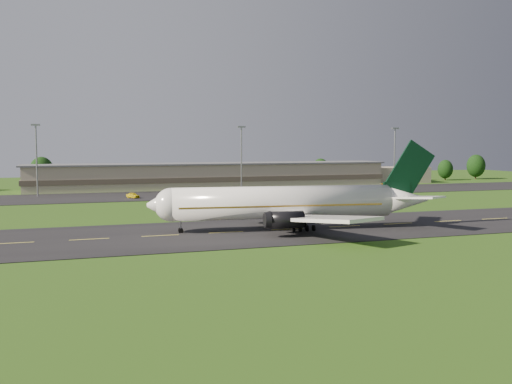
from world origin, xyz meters
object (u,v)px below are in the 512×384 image
object	(u,v)px
airliner	(288,203)
light_mast_east	(395,150)
light_mast_west	(36,151)
service_vehicle_d	(389,186)
light_mast_centre	(241,150)
service_vehicle_a	(133,195)
terminal	(232,176)
service_vehicle_c	(283,190)
service_vehicle_b	(210,191)

from	to	relation	value
airliner	light_mast_east	size ratio (longest dim) A/B	2.52
light_mast_west	service_vehicle_d	distance (m)	110.90
light_mast_west	service_vehicle_d	size ratio (longest dim) A/B	3.98
light_mast_centre	service_vehicle_a	distance (m)	39.56
terminal	light_mast_east	size ratio (longest dim) A/B	7.13
light_mast_east	service_vehicle_c	world-z (taller)	light_mast_east
terminal	light_mast_west	distance (m)	64.10
light_mast_centre	light_mast_east	distance (m)	55.00
light_mast_west	light_mast_east	world-z (taller)	same
terminal	light_mast_centre	size ratio (longest dim) A/B	7.13
light_mast_east	service_vehicle_a	bearing A→B (deg)	-171.30
terminal	service_vehicle_a	world-z (taller)	terminal
service_vehicle_b	service_vehicle_c	distance (m)	22.11
service_vehicle_b	light_mast_east	bearing A→B (deg)	-70.87
terminal	light_mast_centre	world-z (taller)	light_mast_centre
airliner	light_mast_west	xyz separation A→B (m)	(-43.94, 80.10, 8.08)
airliner	service_vehicle_a	xyz separation A→B (m)	(-19.06, 66.31, -3.82)
light_mast_west	service_vehicle_a	size ratio (longest dim) A/B	4.65
light_mast_west	light_mast_east	size ratio (longest dim) A/B	1.00
light_mast_west	service_vehicle_a	xyz separation A→B (m)	(24.89, -13.80, -11.89)
service_vehicle_c	terminal	bearing A→B (deg)	123.10
airliner	light_mast_centre	size ratio (longest dim) A/B	2.52
light_mast_east	service_vehicle_d	bearing A→B (deg)	-135.58
light_mast_east	service_vehicle_c	size ratio (longest dim) A/B	3.78
light_mast_west	light_mast_centre	world-z (taller)	same
light_mast_west	service_vehicle_d	xyz separation A→B (m)	(110.16, -4.74, -11.90)
light_mast_west	service_vehicle_c	world-z (taller)	light_mast_west
service_vehicle_c	service_vehicle_b	bearing A→B (deg)	-176.02
terminal	light_mast_west	bearing A→B (deg)	-165.24
airliner	terminal	world-z (taller)	airliner
airliner	service_vehicle_a	world-z (taller)	airliner
service_vehicle_c	light_mast_west	bearing A→B (deg)	-172.93
service_vehicle_c	light_mast_centre	bearing A→B (deg)	147.20
service_vehicle_b	service_vehicle_d	world-z (taller)	service_vehicle_d
airliner	service_vehicle_a	bearing A→B (deg)	112.97
airliner	light_mast_centre	world-z (taller)	light_mast_centre
service_vehicle_a	service_vehicle_b	size ratio (longest dim) A/B	1.02
light_mast_east	service_vehicle_c	distance (m)	48.13
terminal	service_vehicle_d	distance (m)	53.15
service_vehicle_b	service_vehicle_a	bearing A→B (deg)	120.99
service_vehicle_b	airliner	bearing A→B (deg)	-169.67
service_vehicle_c	service_vehicle_d	xyz separation A→B (m)	(40.43, 6.44, -0.01)
service_vehicle_b	service_vehicle_d	bearing A→B (deg)	-74.79
airliner	terminal	size ratio (longest dim) A/B	0.35
service_vehicle_c	light_mast_east	bearing A→B (deg)	30.06
airliner	light_mast_west	world-z (taller)	light_mast_west
airliner	service_vehicle_c	distance (m)	73.68
terminal	service_vehicle_c	bearing A→B (deg)	-73.08
airliner	terminal	bearing A→B (deg)	86.66
light_mast_west	light_mast_centre	bearing A→B (deg)	0.00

